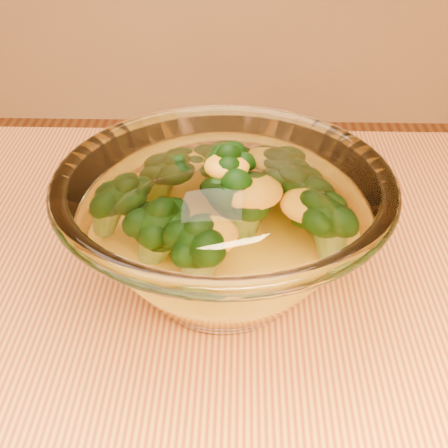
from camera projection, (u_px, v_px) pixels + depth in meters
The scene contains 3 objects.
glass_bowl at pixel (224, 230), 0.47m from camera, with size 0.25×0.25×0.11m.
cheese_sauce at pixel (224, 254), 0.48m from camera, with size 0.14×0.14×0.04m, color yellow.
broccoli_heap at pixel (229, 204), 0.47m from camera, with size 0.17×0.15×0.08m.
Camera 1 is at (0.03, -0.27, 1.08)m, focal length 50.00 mm.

